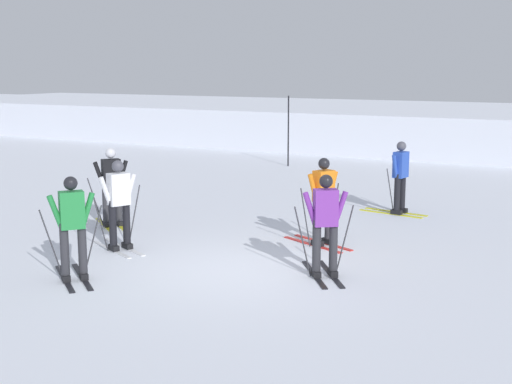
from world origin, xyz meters
TOP-DOWN VIEW (x-y plane):
  - ground_plane at (0.00, 0.00)m, footprint 120.00×120.00m
  - far_snow_ridge at (0.00, 19.31)m, footprint 80.00×8.34m
  - skier_orange at (0.57, 2.24)m, footprint 1.61×1.00m
  - skier_purple at (1.41, 0.31)m, footprint 1.23×1.52m
  - skier_blue at (1.00, 5.85)m, footprint 1.64×0.99m
  - skier_green at (-2.09, -1.76)m, footprint 1.47×1.30m
  - skier_white at (-2.67, 0.13)m, footprint 1.60×1.03m
  - skier_black at (-4.08, 1.66)m, footprint 1.49×1.28m
  - trail_marker_pole at (-4.79, 11.99)m, footprint 0.05×0.05m

SIDE VIEW (x-z plane):
  - ground_plane at x=0.00m, z-range 0.00..0.00m
  - far_snow_ridge at x=0.00m, z-range 0.00..1.61m
  - skier_blue at x=1.00m, z-range 0.06..1.77m
  - skier_black at x=-4.08m, z-range 0.06..1.77m
  - skier_orange at x=0.57m, z-range 0.06..1.77m
  - skier_green at x=-2.09m, z-range 0.06..1.77m
  - skier_purple at x=1.41m, z-range 0.06..1.77m
  - skier_white at x=-2.67m, z-range 0.06..1.77m
  - trail_marker_pole at x=-4.79m, z-range 0.00..2.42m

